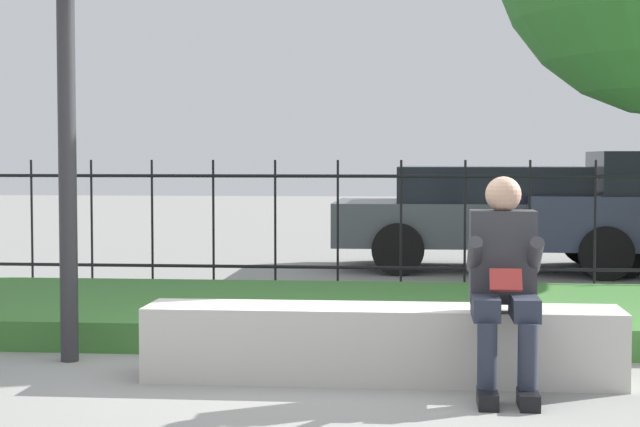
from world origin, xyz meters
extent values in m
plane|color=gray|center=(0.00, 0.00, 0.00)|extent=(60.00, 60.00, 0.00)
cube|color=beige|center=(0.27, 0.00, 0.23)|extent=(2.90, 0.50, 0.45)
cube|color=#9B978F|center=(0.27, 0.00, 0.04)|extent=(2.78, 0.46, 0.08)
cube|color=black|center=(0.88, -0.65, 0.04)|extent=(0.11, 0.26, 0.09)
cylinder|color=#282D3D|center=(0.88, -0.59, 0.27)|extent=(0.11, 0.11, 0.36)
cube|color=#282D3D|center=(0.88, -0.38, 0.51)|extent=(0.15, 0.42, 0.13)
cube|color=black|center=(1.10, -0.65, 0.04)|extent=(0.11, 0.26, 0.09)
cylinder|color=#282D3D|center=(1.10, -0.59, 0.27)|extent=(0.11, 0.11, 0.36)
cube|color=#282D3D|center=(1.10, -0.38, 0.51)|extent=(0.15, 0.42, 0.13)
cube|color=#333338|center=(0.99, -0.17, 0.78)|extent=(0.38, 0.24, 0.54)
sphere|color=tan|center=(0.99, -0.19, 1.15)|extent=(0.21, 0.21, 0.21)
cylinder|color=#333338|center=(0.82, -0.33, 0.80)|extent=(0.08, 0.29, 0.24)
cylinder|color=#333338|center=(1.16, -0.33, 0.80)|extent=(0.08, 0.29, 0.24)
cube|color=#B2332D|center=(0.99, -0.43, 0.67)|extent=(0.18, 0.09, 0.13)
cube|color=#3D7533|center=(0.00, 2.02, 0.11)|extent=(10.76, 2.65, 0.21)
cylinder|color=black|center=(0.00, 4.06, 0.27)|extent=(8.76, 0.03, 0.03)
cylinder|color=black|center=(0.00, 4.06, 1.17)|extent=(8.76, 0.03, 0.03)
cylinder|color=black|center=(-3.44, 4.06, 0.67)|extent=(0.02, 0.02, 1.33)
cylinder|color=black|center=(-2.82, 4.06, 0.67)|extent=(0.02, 0.02, 1.33)
cylinder|color=black|center=(-2.19, 4.06, 0.67)|extent=(0.02, 0.02, 1.33)
cylinder|color=black|center=(-1.57, 4.06, 0.67)|extent=(0.02, 0.02, 1.33)
cylinder|color=black|center=(-0.94, 4.06, 0.67)|extent=(0.02, 0.02, 1.33)
cylinder|color=black|center=(-0.31, 4.06, 0.67)|extent=(0.02, 0.02, 1.33)
cylinder|color=black|center=(0.31, 4.06, 0.67)|extent=(0.02, 0.02, 1.33)
cylinder|color=black|center=(0.94, 4.06, 0.67)|extent=(0.02, 0.02, 1.33)
cylinder|color=black|center=(1.57, 4.06, 0.67)|extent=(0.02, 0.02, 1.33)
cylinder|color=black|center=(2.19, 4.06, 0.67)|extent=(0.02, 0.02, 1.33)
cylinder|color=black|center=(2.55, 5.52, 0.30)|extent=(0.60, 0.21, 0.60)
cylinder|color=black|center=(2.59, 7.31, 0.30)|extent=(0.60, 0.21, 0.60)
cube|color=#4C5156|center=(1.52, 6.64, 0.56)|extent=(4.09, 1.73, 0.52)
cube|color=black|center=(1.35, 6.63, 1.04)|extent=(2.25, 1.52, 0.42)
cylinder|color=black|center=(2.79, 5.79, 0.30)|extent=(0.61, 0.20, 0.61)
cylinder|color=black|center=(2.78, 7.48, 0.30)|extent=(0.61, 0.20, 0.61)
cylinder|color=black|center=(0.25, 5.79, 0.30)|extent=(0.61, 0.20, 0.61)
cylinder|color=black|center=(0.25, 7.48, 0.30)|extent=(0.61, 0.20, 0.61)
cylinder|color=#2D2D30|center=(-1.83, 0.41, 1.75)|extent=(0.12, 0.12, 3.50)
camera|label=1|loc=(0.51, -6.48, 1.37)|focal=60.00mm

